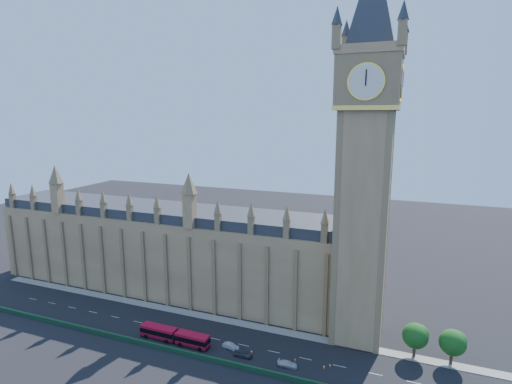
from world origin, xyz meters
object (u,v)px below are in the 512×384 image
(car_silver, at_px, (231,346))
(car_white, at_px, (287,364))
(car_grey, at_px, (243,354))
(red_bus, at_px, (174,336))

(car_silver, distance_m, car_white, 15.32)
(car_grey, xyz_separation_m, car_white, (11.11, 0.08, -0.10))
(car_silver, xyz_separation_m, car_white, (15.20, -1.88, -0.03))
(car_silver, bearing_deg, red_bus, 106.55)
(car_white, bearing_deg, car_grey, 87.26)
(car_grey, bearing_deg, red_bus, 91.29)
(car_grey, height_order, car_silver, car_grey)
(red_bus, height_order, car_silver, red_bus)
(car_silver, bearing_deg, car_white, -89.53)
(car_white, bearing_deg, red_bus, 87.68)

